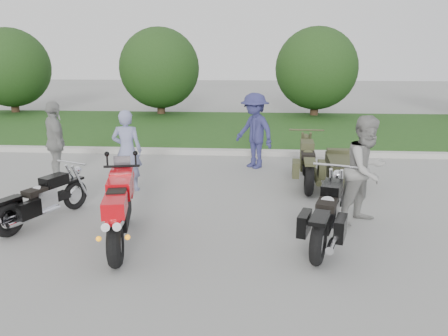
# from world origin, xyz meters

# --- Properties ---
(ground) EXTENTS (80.00, 80.00, 0.00)m
(ground) POSITION_xyz_m (0.00, 0.00, 0.00)
(ground) COLOR #979792
(ground) RESTS_ON ground
(curb) EXTENTS (60.00, 0.30, 0.15)m
(curb) POSITION_xyz_m (0.00, 6.00, 0.07)
(curb) COLOR #B8B6AD
(curb) RESTS_ON ground
(grass_strip) EXTENTS (60.00, 8.00, 0.14)m
(grass_strip) POSITION_xyz_m (0.00, 10.15, 0.07)
(grass_strip) COLOR #305B1F
(grass_strip) RESTS_ON ground
(tree_far_left) EXTENTS (3.60, 3.60, 4.00)m
(tree_far_left) POSITION_xyz_m (-10.00, 13.50, 2.19)
(tree_far_left) COLOR #3F2B1C
(tree_far_left) RESTS_ON ground
(tree_mid_left) EXTENTS (3.60, 3.60, 4.00)m
(tree_mid_left) POSITION_xyz_m (-3.00, 13.50, 2.19)
(tree_mid_left) COLOR #3F2B1C
(tree_mid_left) RESTS_ON ground
(tree_mid_right) EXTENTS (3.60, 3.60, 4.00)m
(tree_mid_right) POSITION_xyz_m (4.00, 13.50, 2.19)
(tree_mid_right) COLOR #3F2B1C
(tree_mid_right) RESTS_ON ground
(sportbike_red) EXTENTS (0.68, 2.16, 1.03)m
(sportbike_red) POSITION_xyz_m (-0.72, -0.27, 0.61)
(sportbike_red) COLOR black
(sportbike_red) RESTS_ON ground
(cruiser_left) EXTENTS (0.92, 1.92, 0.78)m
(cruiser_left) POSITION_xyz_m (-2.37, 0.50, 0.40)
(cruiser_left) COLOR black
(cruiser_left) RESTS_ON ground
(cruiser_right) EXTENTS (0.84, 2.25, 0.89)m
(cruiser_right) POSITION_xyz_m (2.48, -0.01, 0.46)
(cruiser_right) COLOR black
(cruiser_right) RESTS_ON ground
(cruiser_sidecar) EXTENTS (1.25, 2.42, 0.93)m
(cruiser_sidecar) POSITION_xyz_m (2.95, 3.10, 0.44)
(cruiser_sidecar) COLOR black
(cruiser_sidecar) RESTS_ON ground
(person_stripe) EXTENTS (0.64, 0.42, 1.75)m
(person_stripe) POSITION_xyz_m (-1.38, 2.50, 0.88)
(person_stripe) COLOR #7F85AD
(person_stripe) RESTS_ON ground
(person_grey) EXTENTS (1.17, 1.14, 1.89)m
(person_grey) POSITION_xyz_m (3.26, 0.98, 0.95)
(person_grey) COLOR gray
(person_grey) RESTS_ON ground
(person_denim) EXTENTS (1.38, 1.39, 1.93)m
(person_denim) POSITION_xyz_m (1.33, 4.61, 0.96)
(person_denim) COLOR navy
(person_denim) RESTS_ON ground
(person_back) EXTENTS (1.00, 1.16, 1.87)m
(person_back) POSITION_xyz_m (-3.16, 2.98, 0.94)
(person_back) COLOR gray
(person_back) RESTS_ON ground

